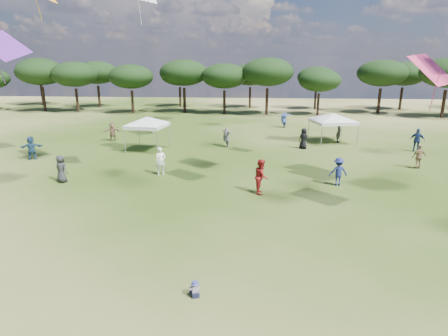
{
  "coord_description": "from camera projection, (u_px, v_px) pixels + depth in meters",
  "views": [
    {
      "loc": [
        1.77,
        -7.51,
        6.73
      ],
      "look_at": [
        0.63,
        6.0,
        2.95
      ],
      "focal_mm": 30.0,
      "sensor_mm": 36.0,
      "label": 1
    }
  ],
  "objects": [
    {
      "name": "toddler",
      "position": [
        195.0,
        289.0,
        11.17
      ],
      "size": [
        0.39,
        0.42,
        0.51
      ],
      "rotation": [
        0.0,
        0.0,
        0.41
      ],
      "color": "black",
      "rests_on": "ground"
    },
    {
      "name": "tent_left",
      "position": [
        147.0,
        118.0,
        29.41
      ],
      "size": [
        5.72,
        5.72,
        3.03
      ],
      "rotation": [
        0.0,
        0.0,
        -0.13
      ],
      "color": "gray",
      "rests_on": "ground"
    },
    {
      "name": "tent_right",
      "position": [
        334.0,
        115.0,
        32.66
      ],
      "size": [
        6.69,
        6.69,
        2.86
      ],
      "rotation": [
        0.0,
        0.0,
        0.21
      ],
      "color": "gray",
      "rests_on": "ground"
    },
    {
      "name": "festival_crowd",
      "position": [
        232.0,
        140.0,
        29.96
      ],
      "size": [
        30.31,
        23.24,
        1.87
      ],
      "color": "#56555B",
      "rests_on": "ground"
    },
    {
      "name": "tree_line",
      "position": [
        261.0,
        73.0,
        53.01
      ],
      "size": [
        108.78,
        17.63,
        7.77
      ],
      "color": "black",
      "rests_on": "ground"
    }
  ]
}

